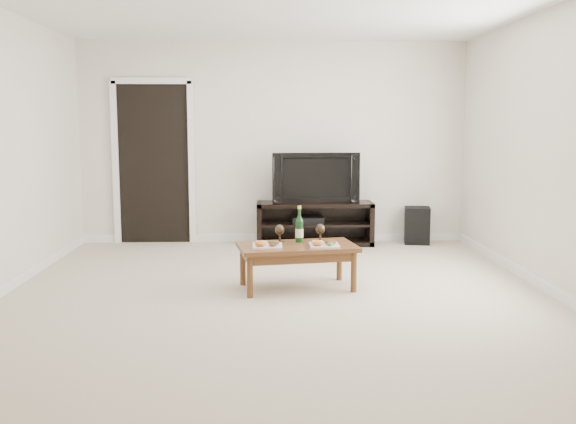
# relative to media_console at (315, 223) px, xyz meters

# --- Properties ---
(floor) EXTENTS (5.50, 5.50, 0.00)m
(floor) POSITION_rel_media_console_xyz_m (-0.53, -2.50, -0.28)
(floor) COLOR #B9AD95
(floor) RESTS_ON ground
(back_wall) EXTENTS (5.00, 0.04, 2.60)m
(back_wall) POSITION_rel_media_console_xyz_m (-0.53, 0.27, 1.02)
(back_wall) COLOR silver
(back_wall) RESTS_ON ground
(doorway) EXTENTS (0.90, 0.02, 2.05)m
(doorway) POSITION_rel_media_console_xyz_m (-2.08, 0.24, 0.75)
(doorway) COLOR black
(doorway) RESTS_ON ground
(media_console) EXTENTS (1.49, 0.45, 0.55)m
(media_console) POSITION_rel_media_console_xyz_m (0.00, 0.00, 0.00)
(media_console) COLOR black
(media_console) RESTS_ON ground
(television) EXTENTS (1.12, 0.22, 0.64)m
(television) POSITION_rel_media_console_xyz_m (0.00, 0.00, 0.59)
(television) COLOR black
(television) RESTS_ON media_console
(av_receiver) EXTENTS (0.40, 0.30, 0.08)m
(av_receiver) POSITION_rel_media_console_xyz_m (-0.09, -0.01, 0.05)
(av_receiver) COLOR black
(av_receiver) RESTS_ON media_console
(subwoofer) EXTENTS (0.37, 0.37, 0.47)m
(subwoofer) POSITION_rel_media_console_xyz_m (1.34, 0.04, -0.04)
(subwoofer) COLOR black
(subwoofer) RESTS_ON ground
(coffee_table) EXTENTS (1.17, 0.77, 0.42)m
(coffee_table) POSITION_rel_media_console_xyz_m (-0.33, -2.22, -0.07)
(coffee_table) COLOR brown
(coffee_table) RESTS_ON ground
(plate_left) EXTENTS (0.27, 0.27, 0.07)m
(plate_left) POSITION_rel_media_console_xyz_m (-0.61, -2.31, 0.18)
(plate_left) COLOR white
(plate_left) RESTS_ON coffee_table
(plate_right) EXTENTS (0.27, 0.27, 0.07)m
(plate_right) POSITION_rel_media_console_xyz_m (-0.09, -2.30, 0.18)
(plate_right) COLOR white
(plate_right) RESTS_ON coffee_table
(wine_bottle) EXTENTS (0.07, 0.07, 0.35)m
(wine_bottle) POSITION_rel_media_console_xyz_m (-0.31, -2.07, 0.32)
(wine_bottle) COLOR #0F3712
(wine_bottle) RESTS_ON coffee_table
(goblet_left) EXTENTS (0.09, 0.09, 0.17)m
(goblet_left) POSITION_rel_media_console_xyz_m (-0.49, -2.07, 0.23)
(goblet_left) COLOR #33281C
(goblet_left) RESTS_ON coffee_table
(goblet_right) EXTENTS (0.09, 0.09, 0.17)m
(goblet_right) POSITION_rel_media_console_xyz_m (-0.10, -2.04, 0.23)
(goblet_right) COLOR #33281C
(goblet_right) RESTS_ON coffee_table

